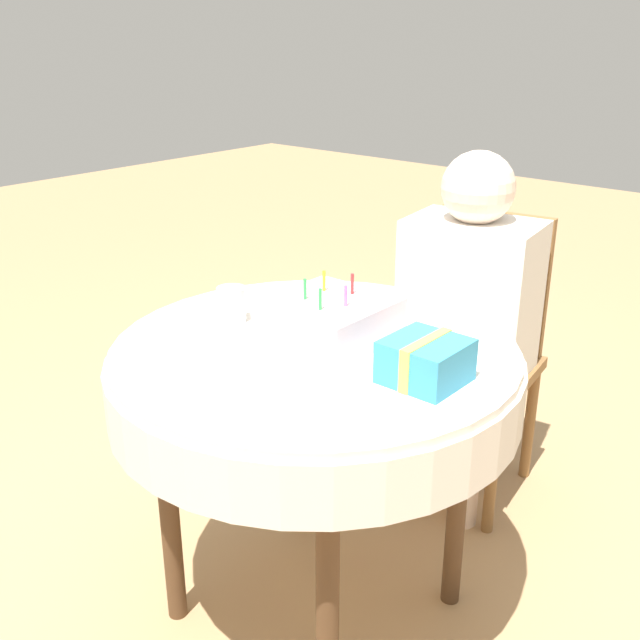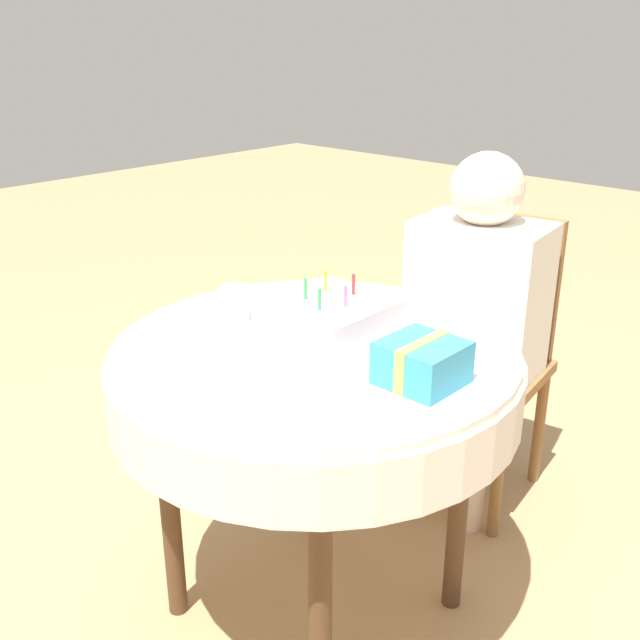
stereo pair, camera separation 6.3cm
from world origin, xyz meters
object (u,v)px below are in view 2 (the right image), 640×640
(chair, at_px, (483,348))
(birthday_cake, at_px, (331,320))
(person, at_px, (475,299))
(drinking_glass, at_px, (234,304))
(gift_box, at_px, (422,363))

(chair, bearing_deg, birthday_cake, -96.08)
(person, bearing_deg, drinking_glass, -116.25)
(person, bearing_deg, chair, 90.00)
(drinking_glass, bearing_deg, chair, 74.92)
(birthday_cake, height_order, drinking_glass, birthday_cake)
(birthday_cake, distance_m, gift_box, 0.30)
(drinking_glass, relative_size, gift_box, 0.56)
(chair, bearing_deg, drinking_glass, -113.53)
(person, xyz_separation_m, gift_box, (0.31, -0.72, 0.13))
(person, xyz_separation_m, birthday_cake, (0.02, -0.68, 0.13))
(drinking_glass, bearing_deg, birthday_cake, 16.33)
(chair, distance_m, person, 0.22)
(gift_box, bearing_deg, drinking_glass, -176.74)
(chair, distance_m, gift_box, 0.94)
(chair, xyz_separation_m, gift_box, (0.33, -0.81, 0.33))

